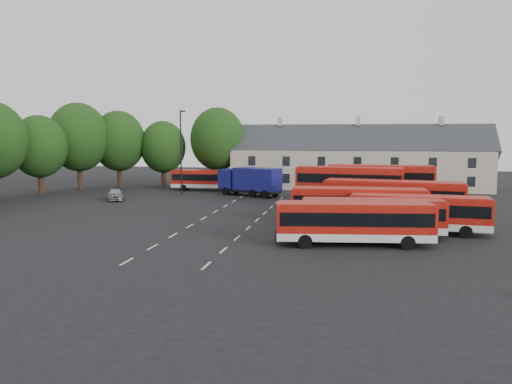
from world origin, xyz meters
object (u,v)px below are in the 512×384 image
lamppost (181,150)px  box_truck (250,180)px  silver_car (115,194)px  bus_dd_south (349,186)px  bus_row_a (354,220)px

lamppost → box_truck: bearing=-0.3°
silver_car → bus_dd_south: bearing=-32.6°
silver_car → box_truck: bearing=-2.2°
silver_car → lamppost: lamppost is taller
bus_dd_south → bus_row_a: bearing=-81.7°
lamppost → bus_row_a: bearing=-50.3°
bus_row_a → silver_car: bearing=137.4°
box_truck → silver_car: (-14.72, -6.94, -1.26)m
bus_row_a → lamppost: 34.05m
bus_dd_south → lamppost: size_ratio=1.02×
box_truck → lamppost: bearing=-157.3°
bus_dd_south → silver_car: 27.01m
bus_row_a → lamppost: size_ratio=1.02×
bus_dd_south → lamppost: lamppost is taller
bus_dd_south → silver_car: bus_dd_south is taller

